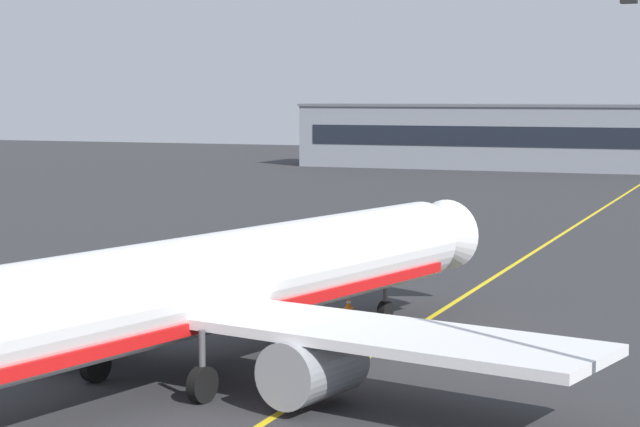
# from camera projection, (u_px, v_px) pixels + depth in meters

# --- Properties ---
(taxiway_centreline) EXTENTS (1.58, 180.00, 0.01)m
(taxiway_centreline) POSITION_uv_depth(u_px,v_px,m) (459.00, 300.00, 61.08)
(taxiway_centreline) COLOR yellow
(taxiway_centreline) RESTS_ON ground
(airliner_foreground) EXTENTS (32.28, 41.11, 11.65)m
(airliner_foreground) POSITION_uv_depth(u_px,v_px,m) (180.00, 293.00, 43.31)
(airliner_foreground) COLOR white
(airliner_foreground) RESTS_ON ground
(safety_cone_by_nose_gear) EXTENTS (0.44, 0.44, 0.55)m
(safety_cone_by_nose_gear) POSITION_uv_depth(u_px,v_px,m) (349.00, 303.00, 58.60)
(safety_cone_by_nose_gear) COLOR orange
(safety_cone_by_nose_gear) RESTS_ON ground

